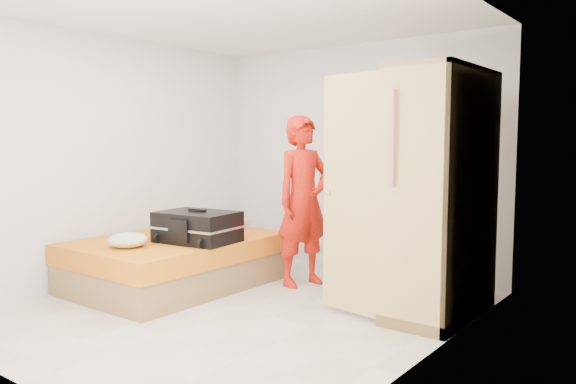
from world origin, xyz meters
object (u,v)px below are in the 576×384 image
Objects in this scene: suitcase at (197,227)px; round_cushion at (128,240)px; wardrobe at (434,200)px; bed at (176,262)px; person at (303,201)px.

suitcase is 2.24× the size of round_cushion.
round_cushion is (-2.47, -1.29, -0.43)m from wardrobe.
bed is 0.52m from suitcase.
round_cushion is at bearing -152.47° from wardrobe.
wardrobe is 1.50m from person.
person is at bearing 56.00° from round_cushion.
wardrobe is 1.20× the size of person.
bed is 2.70m from wardrobe.
wardrobe is 5.67× the size of round_cushion.
bed is at bearing 92.86° from round_cushion.
wardrobe is 2.82m from round_cushion.
suitcase reaches higher than round_cushion.
round_cushion reaches higher than bed.
wardrobe reaches higher than round_cushion.
wardrobe is 2.30m from suitcase.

